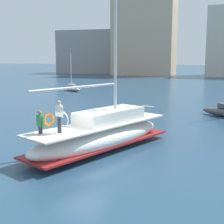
{
  "coord_description": "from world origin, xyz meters",
  "views": [
    {
      "loc": [
        6.32,
        -14.48,
        5.09
      ],
      "look_at": [
        0.47,
        3.79,
        1.8
      ],
      "focal_mm": 51.59,
      "sensor_mm": 36.0,
      "label": 1
    }
  ],
  "objects": [
    {
      "name": "main_sailboat",
      "position": [
        0.5,
        1.87,
        0.92
      ],
      "size": [
        6.09,
        9.75,
        14.4
      ],
      "color": "white",
      "rests_on": "ground"
    },
    {
      "name": "moored_sloop_near",
      "position": [
        -14.2,
        29.9,
        0.45
      ],
      "size": [
        3.77,
        2.86,
        5.72
      ],
      "color": "#B7B2A8",
      "rests_on": "ground"
    },
    {
      "name": "ground_plane",
      "position": [
        0.0,
        0.0,
        0.0
      ],
      "size": [
        400.0,
        400.0,
        0.0
      ],
      "primitive_type": "plane",
      "color": "navy"
    }
  ]
}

